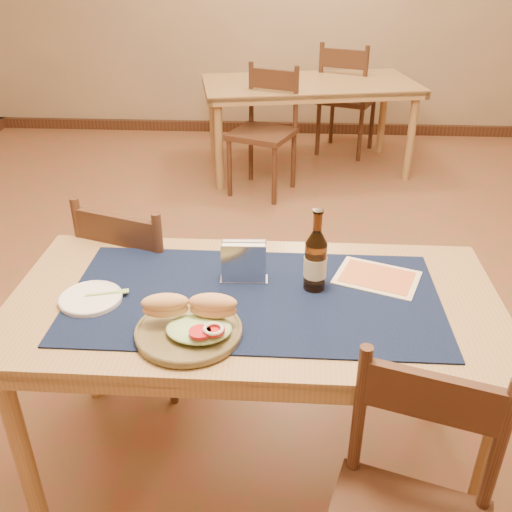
# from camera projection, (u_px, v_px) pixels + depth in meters

# --- Properties ---
(room) EXTENTS (6.04, 7.04, 2.84)m
(room) POSITION_uv_depth(u_px,v_px,m) (267.00, 47.00, 2.23)
(room) COLOR brown
(room) RESTS_ON ground
(main_table) EXTENTS (1.60, 0.80, 0.75)m
(main_table) POSITION_uv_depth(u_px,v_px,m) (254.00, 318.00, 1.89)
(main_table) COLOR #9F774B
(main_table) RESTS_ON ground
(placemat) EXTENTS (1.20, 0.60, 0.01)m
(placemat) POSITION_uv_depth(u_px,v_px,m) (254.00, 297.00, 1.85)
(placemat) COLOR #0E1935
(placemat) RESTS_ON main_table
(baseboard) EXTENTS (6.00, 7.00, 0.10)m
(baseboard) POSITION_uv_depth(u_px,v_px,m) (264.00, 326.00, 2.89)
(baseboard) COLOR #442718
(baseboard) RESTS_ON ground
(back_table) EXTENTS (1.85, 1.17, 0.75)m
(back_table) POSITION_uv_depth(u_px,v_px,m) (309.00, 92.00, 4.67)
(back_table) COLOR #9F774B
(back_table) RESTS_ON ground
(chair_main_far) EXTENTS (0.53, 0.53, 0.91)m
(chair_main_far) POSITION_uv_depth(u_px,v_px,m) (146.00, 286.00, 2.43)
(chair_main_far) COLOR #442718
(chair_main_far) RESTS_ON ground
(chair_back_near) EXTENTS (0.57, 0.57, 0.95)m
(chair_back_near) POSITION_uv_depth(u_px,v_px,m) (265.00, 129.00, 4.35)
(chair_back_near) COLOR #442718
(chair_back_near) RESTS_ON ground
(chair_back_far) EXTENTS (0.60, 0.60, 1.00)m
(chair_back_far) POSITION_uv_depth(u_px,v_px,m) (346.00, 97.00, 5.12)
(chair_back_far) COLOR #442718
(chair_back_far) RESTS_ON ground
(sandwich_plate) EXTENTS (0.32, 0.32, 0.12)m
(sandwich_plate) POSITION_uv_depth(u_px,v_px,m) (191.00, 325.00, 1.66)
(sandwich_plate) COLOR brown
(sandwich_plate) RESTS_ON placemat
(side_plate) EXTENTS (0.20, 0.20, 0.02)m
(side_plate) POSITION_uv_depth(u_px,v_px,m) (91.00, 298.00, 1.83)
(side_plate) COLOR white
(side_plate) RESTS_ON placemat
(fork) EXTENTS (0.14, 0.05, 0.00)m
(fork) POSITION_uv_depth(u_px,v_px,m) (111.00, 293.00, 1.84)
(fork) COLOR #8DBE68
(fork) RESTS_ON side_plate
(beer_bottle) EXTENTS (0.08, 0.08, 0.28)m
(beer_bottle) POSITION_uv_depth(u_px,v_px,m) (315.00, 260.00, 1.85)
(beer_bottle) COLOR #4C290D
(beer_bottle) RESTS_ON placemat
(napkin_holder) EXTENTS (0.16, 0.06, 0.14)m
(napkin_holder) POSITION_uv_depth(u_px,v_px,m) (244.00, 263.00, 1.91)
(napkin_holder) COLOR silver
(napkin_holder) RESTS_ON placemat
(menu_card) EXTENTS (0.32, 0.28, 0.01)m
(menu_card) POSITION_uv_depth(u_px,v_px,m) (377.00, 277.00, 1.95)
(menu_card) COLOR beige
(menu_card) RESTS_ON placemat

